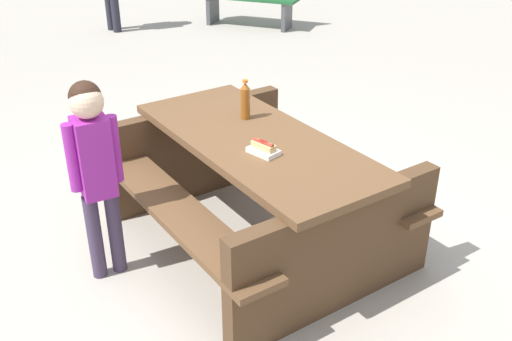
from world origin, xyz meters
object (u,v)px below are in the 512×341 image
Objects in this scene: hotdog_tray at (263,149)px; child_in_coat at (94,158)px; picnic_table at (256,182)px; soda_bottle at (245,101)px.

child_in_coat reaches higher than hotdog_tray.
soda_bottle reaches higher than picnic_table.
child_in_coat is at bearing -99.59° from soda_bottle.
soda_bottle is 1.45× the size of hotdog_tray.
soda_bottle reaches higher than hotdog_tray.
child_in_coat reaches higher than soda_bottle.
child_in_coat is (-0.17, -1.03, -0.09)m from soda_bottle.
picnic_table is at bearing -34.39° from soda_bottle.
child_in_coat is at bearing -116.65° from picnic_table.
picnic_table is 11.41× the size of hotdog_tray.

